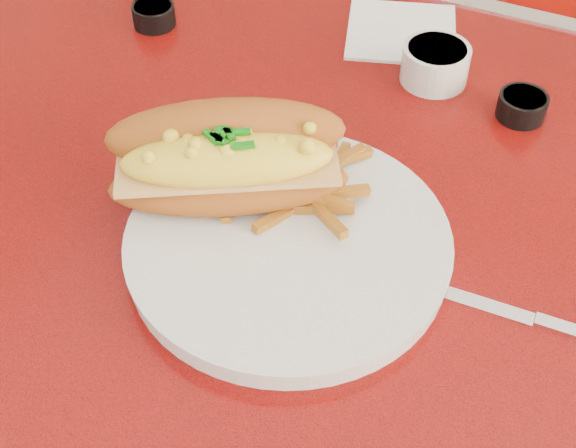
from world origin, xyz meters
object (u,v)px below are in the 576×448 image
at_px(booth_bench_far, 484,112).
at_px(gravy_ramekin, 435,63).
at_px(sauce_cup_left, 154,14).
at_px(knife, 524,317).
at_px(mac_hoagie, 227,159).
at_px(sauce_cup_right, 522,105).
at_px(dinner_plate, 288,245).
at_px(diner_table, 346,292).
at_px(fork, 316,186).

xyz_separation_m(booth_bench_far, gravy_ramekin, (0.01, -0.59, 0.51)).
height_order(sauce_cup_left, knife, sauce_cup_left).
xyz_separation_m(mac_hoagie, gravy_ramekin, (0.12, 0.29, -0.04)).
distance_m(mac_hoagie, gravy_ramekin, 0.31).
height_order(gravy_ramekin, sauce_cup_right, gravy_ramekin).
relative_size(dinner_plate, gravy_ramekin, 3.96).
relative_size(booth_bench_far, gravy_ramekin, 12.12).
distance_m(booth_bench_far, gravy_ramekin, 0.78).
xyz_separation_m(sauce_cup_left, sauce_cup_right, (0.47, 0.01, 0.00)).
relative_size(diner_table, knife, 6.49).
xyz_separation_m(gravy_ramekin, knife, (0.18, -0.30, -0.02)).
bearing_deg(knife, dinner_plate, -177.11).
bearing_deg(sauce_cup_right, dinner_plate, -116.70).
bearing_deg(knife, mac_hoagie, 175.53).
height_order(fork, knife, fork).
distance_m(mac_hoagie, sauce_cup_left, 0.35).
xyz_separation_m(fork, gravy_ramekin, (0.04, 0.25, 0.00)).
distance_m(dinner_plate, sauce_cup_right, 0.33).
distance_m(fork, knife, 0.23).
relative_size(gravy_ramekin, knife, 0.52).
height_order(diner_table, fork, fork).
xyz_separation_m(sauce_cup_right, knife, (0.07, -0.28, -0.01)).
height_order(dinner_plate, fork, same).
xyz_separation_m(diner_table, booth_bench_far, (0.00, 0.81, -0.32)).
height_order(dinner_plate, sauce_cup_left, sauce_cup_left).
xyz_separation_m(mac_hoagie, fork, (0.07, 0.04, -0.04)).
relative_size(diner_table, mac_hoagie, 4.86).
distance_m(mac_hoagie, fork, 0.10).
relative_size(sauce_cup_left, knife, 0.36).
height_order(gravy_ramekin, sauce_cup_left, gravy_ramekin).
bearing_deg(fork, knife, -133.79).
bearing_deg(fork, diner_table, -75.77).
relative_size(mac_hoagie, knife, 1.33).
height_order(diner_table, dinner_plate, dinner_plate).
height_order(diner_table, sauce_cup_right, sauce_cup_right).
relative_size(booth_bench_far, knife, 6.33).
xyz_separation_m(booth_bench_far, knife, (0.19, -0.90, 0.49)).
height_order(diner_table, knife, knife).
bearing_deg(gravy_ramekin, knife, -59.07).
height_order(sauce_cup_left, sauce_cup_right, same).
bearing_deg(sauce_cup_left, mac_hoagie, -46.03).
height_order(diner_table, mac_hoagie, mac_hoagie).
distance_m(diner_table, gravy_ramekin, 0.28).
xyz_separation_m(fork, knife, (0.22, -0.06, -0.02)).
height_order(mac_hoagie, knife, mac_hoagie).
distance_m(dinner_plate, mac_hoagie, 0.10).
distance_m(fork, gravy_ramekin, 0.25).
bearing_deg(sauce_cup_right, mac_hoagie, -130.63).
bearing_deg(diner_table, gravy_ramekin, 86.56).
bearing_deg(gravy_ramekin, sauce_cup_right, -12.53).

